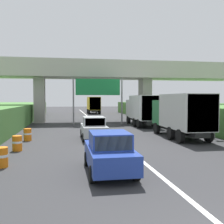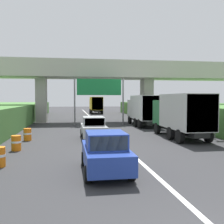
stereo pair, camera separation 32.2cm
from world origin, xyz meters
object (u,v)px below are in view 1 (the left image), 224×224
at_px(truck_white, 143,109).
at_px(construction_barrel_1, 17,143).
at_px(construction_barrel_2, 28,135).
at_px(truck_yellow, 93,104).
at_px(construction_barrel_0, 1,157).
at_px(speed_limit_sign, 215,120).
at_px(car_silver, 94,128).
at_px(truck_green, 181,113).
at_px(overhead_highway_sign, 98,90).
at_px(car_blue, 109,152).

bearing_deg(truck_white, construction_barrel_1, -132.15).
bearing_deg(construction_barrel_2, truck_yellow, 76.44).
xyz_separation_m(construction_barrel_0, construction_barrel_1, (0.01, 3.80, 0.00)).
distance_m(construction_barrel_1, construction_barrel_2, 3.80).
height_order(construction_barrel_0, construction_barrel_1, same).
bearing_deg(construction_barrel_2, construction_barrel_1, -90.98).
bearing_deg(speed_limit_sign, car_silver, 169.53).
relative_size(truck_white, truck_green, 1.00).
distance_m(truck_white, construction_barrel_0, 20.00).
xyz_separation_m(overhead_highway_sign, truck_yellow, (1.90, 24.03, -2.14)).
bearing_deg(construction_barrel_1, car_blue, -49.97).
distance_m(truck_white, car_silver, 10.99).
height_order(truck_green, car_blue, truck_green).
distance_m(truck_yellow, construction_barrel_2, 35.82).
relative_size(speed_limit_sign, car_silver, 0.54).
height_order(truck_white, construction_barrel_2, truck_white).
xyz_separation_m(car_blue, construction_barrel_1, (-4.62, 5.50, -0.40)).
distance_m(truck_white, truck_yellow, 26.18).
bearing_deg(truck_yellow, overhead_highway_sign, -94.53).
distance_m(car_silver, construction_barrel_2, 4.87).
relative_size(truck_green, construction_barrel_2, 8.11).
xyz_separation_m(truck_white, car_silver, (-6.46, -8.83, -1.08)).
xyz_separation_m(truck_white, construction_barrel_2, (-11.31, -8.77, -1.47)).
bearing_deg(truck_green, car_silver, 175.27).
bearing_deg(car_silver, truck_green, -4.73).
relative_size(car_blue, construction_barrel_2, 4.56).
distance_m(speed_limit_sign, construction_barrel_1, 14.14).
relative_size(overhead_highway_sign, truck_green, 0.81).
bearing_deg(truck_green, construction_barrel_1, -164.81).
distance_m(truck_yellow, car_silver, 35.04).
distance_m(truck_green, car_silver, 6.89).
height_order(overhead_highway_sign, construction_barrel_1, overhead_highway_sign).
bearing_deg(truck_yellow, construction_barrel_1, -102.36).
relative_size(car_silver, construction_barrel_0, 4.56).
bearing_deg(construction_barrel_0, construction_barrel_1, 89.78).
relative_size(overhead_highway_sign, construction_barrel_2, 6.53).
bearing_deg(speed_limit_sign, construction_barrel_1, -171.55).
xyz_separation_m(construction_barrel_0, construction_barrel_2, (0.08, 7.59, 0.00)).
bearing_deg(car_blue, truck_green, 50.77).
distance_m(truck_green, car_blue, 11.26).
height_order(truck_green, construction_barrel_1, truck_green).
relative_size(truck_white, construction_barrel_1, 8.11).
relative_size(truck_yellow, truck_green, 1.00).
xyz_separation_m(truck_yellow, construction_barrel_0, (-8.47, -42.38, -1.47)).
height_order(truck_yellow, construction_barrel_0, truck_yellow).
height_order(car_blue, construction_barrel_2, car_blue).
height_order(speed_limit_sign, construction_barrel_1, speed_limit_sign).
relative_size(truck_green, car_blue, 1.78).
relative_size(car_blue, construction_barrel_1, 4.56).
bearing_deg(truck_green, truck_yellow, 95.25).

